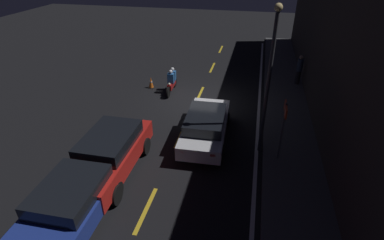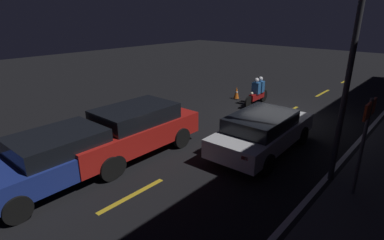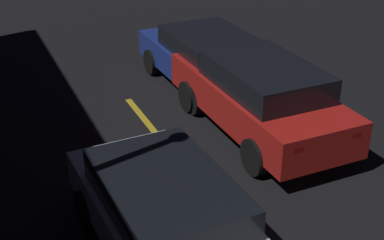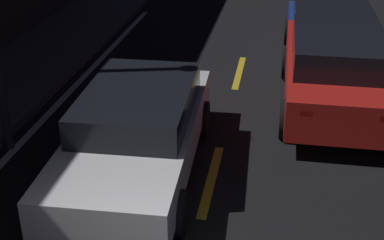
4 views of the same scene
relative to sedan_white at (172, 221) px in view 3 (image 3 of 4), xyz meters
name	(u,v)px [view 3 (image 3 of 4)]	position (x,y,z in m)	size (l,w,h in m)	color
lane_dash_e	(143,117)	(4.44, -1.13, -0.71)	(2.00, 0.14, 0.01)	gold
sedan_white	(172,221)	(0.00, 0.00, 0.00)	(4.45, 1.98, 1.32)	silver
taxi_red	(259,95)	(2.88, -3.05, 0.11)	(4.55, 1.96, 1.53)	red
sedan_blue	(206,57)	(5.39, -3.10, 0.03)	(4.12, 2.05, 1.38)	navy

